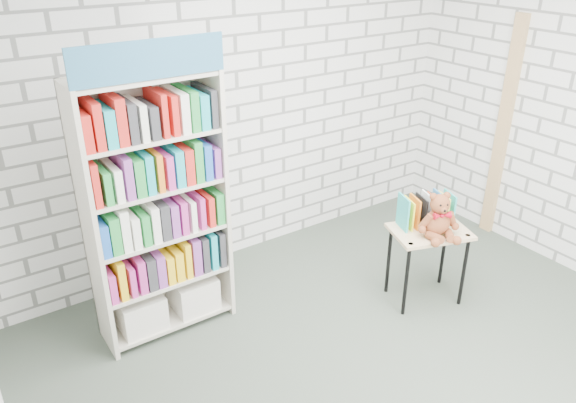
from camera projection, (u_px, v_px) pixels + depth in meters
ground at (389, 372)px, 3.86m from camera, size 4.50×4.50×0.00m
room_shell at (415, 123)px, 3.08m from camera, size 4.52×4.02×2.81m
bookshelf at (156, 208)px, 3.91m from camera, size 0.97×0.38×2.17m
display_table at (429, 240)px, 4.40m from camera, size 0.69×0.57×0.63m
table_books at (426, 211)px, 4.39m from camera, size 0.45×0.30×0.24m
teddy_bear at (439, 219)px, 4.22m from camera, size 0.33×0.32×0.35m
door_trim at (503, 130)px, 5.23m from camera, size 0.05×0.12×2.10m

